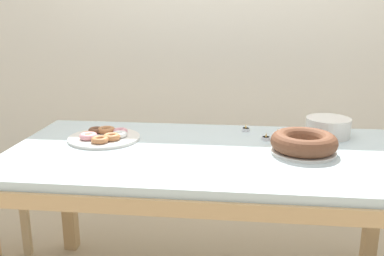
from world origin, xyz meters
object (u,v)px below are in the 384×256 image
(tealight_near_front, at_px, (266,138))
(tealight_near_cakes, at_px, (277,134))
(pastry_platter, at_px, (104,136))
(cake_chocolate_round, at_px, (304,143))
(plate_stack, at_px, (328,127))
(tealight_left_edge, at_px, (246,129))

(tealight_near_front, height_order, tealight_near_cakes, same)
(pastry_platter, xyz_separation_m, tealight_near_cakes, (0.81, 0.15, -0.01))
(cake_chocolate_round, height_order, plate_stack, plate_stack)
(tealight_left_edge, relative_size, tealight_near_front, 1.00)
(cake_chocolate_round, xyz_separation_m, plate_stack, (0.15, 0.27, 0.00))
(tealight_left_edge, height_order, tealight_near_front, same)
(tealight_near_front, bearing_deg, cake_chocolate_round, -49.65)
(cake_chocolate_round, height_order, tealight_near_cakes, cake_chocolate_round)
(plate_stack, height_order, tealight_left_edge, plate_stack)
(plate_stack, bearing_deg, pastry_platter, -170.51)
(tealight_left_edge, bearing_deg, tealight_near_cakes, -24.97)
(cake_chocolate_round, bearing_deg, tealight_left_edge, 127.06)
(cake_chocolate_round, xyz_separation_m, tealight_left_edge, (-0.24, 0.32, -0.03))
(cake_chocolate_round, distance_m, tealight_left_edge, 0.40)
(tealight_near_cakes, bearing_deg, tealight_near_front, -127.97)
(tealight_near_front, bearing_deg, pastry_platter, -174.21)
(plate_stack, relative_size, tealight_near_front, 5.25)
(tealight_left_edge, bearing_deg, plate_stack, -6.61)
(tealight_left_edge, bearing_deg, tealight_near_front, -57.29)
(tealight_near_cakes, bearing_deg, tealight_left_edge, 155.03)
(pastry_platter, height_order, tealight_near_cakes, pastry_platter)
(tealight_near_front, bearing_deg, plate_stack, 18.47)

